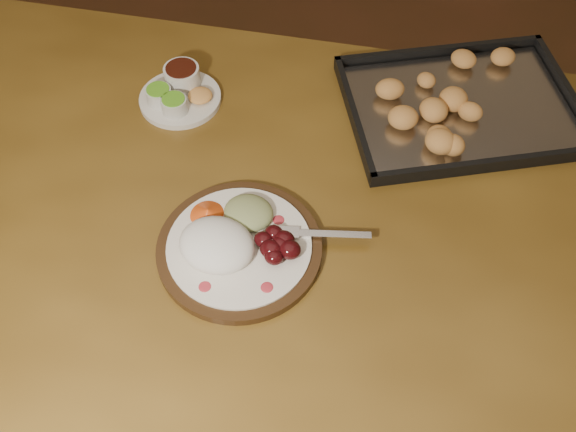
% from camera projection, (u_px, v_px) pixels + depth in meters
% --- Properties ---
extents(ground, '(4.00, 4.00, 0.00)m').
position_uv_depth(ground, '(234.00, 317.00, 1.80)').
color(ground, brown).
rests_on(ground, ground).
extents(dining_table, '(1.64, 1.17, 0.75)m').
position_uv_depth(dining_table, '(258.00, 237.00, 1.17)').
color(dining_table, brown).
rests_on(dining_table, ground).
extents(dinner_plate, '(0.32, 0.27, 0.06)m').
position_uv_depth(dinner_plate, '(236.00, 243.00, 1.02)').
color(dinner_plate, '#311D0D').
rests_on(dinner_plate, dining_table).
extents(condiment_saucer, '(0.16, 0.16, 0.05)m').
position_uv_depth(condiment_saucer, '(179.00, 92.00, 1.23)').
color(condiment_saucer, silver).
rests_on(condiment_saucer, dining_table).
extents(baking_tray, '(0.53, 0.50, 0.04)m').
position_uv_depth(baking_tray, '(461.00, 105.00, 1.21)').
color(baking_tray, black).
rests_on(baking_tray, dining_table).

